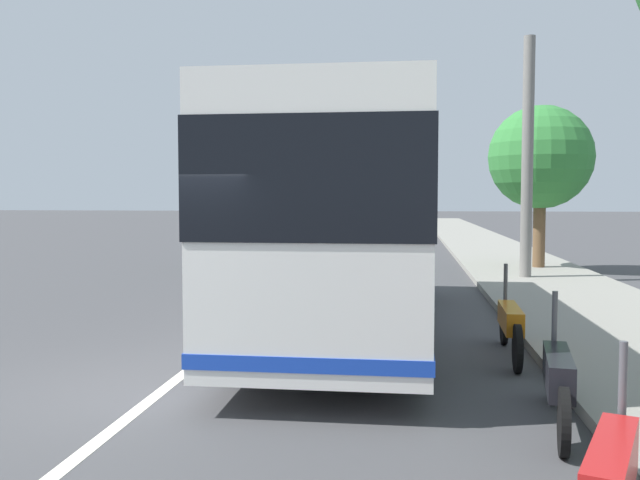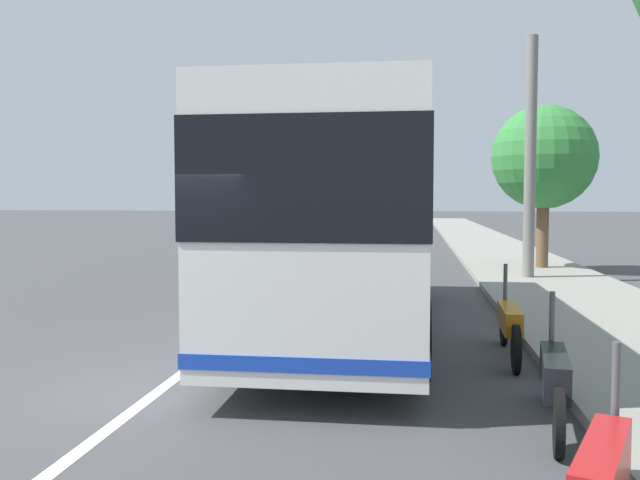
# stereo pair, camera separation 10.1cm
# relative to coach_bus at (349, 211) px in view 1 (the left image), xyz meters

# --- Properties ---
(ground_plane) EXTENTS (220.00, 220.00, 0.00)m
(ground_plane) POSITION_rel_coach_bus_xyz_m (-4.23, 1.85, -2.03)
(ground_plane) COLOR #424244
(sidewalk_curb) EXTENTS (110.00, 3.60, 0.14)m
(sidewalk_curb) POSITION_rel_coach_bus_xyz_m (5.77, -4.57, -1.96)
(sidewalk_curb) COLOR gray
(sidewalk_curb) RESTS_ON ground
(lane_divider_line) EXTENTS (110.00, 0.16, 0.01)m
(lane_divider_line) POSITION_rel_coach_bus_xyz_m (5.77, 1.85, -2.03)
(lane_divider_line) COLOR silver
(lane_divider_line) RESTS_ON ground
(coach_bus) EXTENTS (10.26, 2.64, 3.57)m
(coach_bus) POSITION_rel_coach_bus_xyz_m (0.00, 0.00, 0.00)
(coach_bus) COLOR silver
(coach_bus) RESTS_ON ground
(motorcycle_angled) EXTENTS (2.26, 0.42, 1.25)m
(motorcycle_angled) POSITION_rel_coach_bus_xyz_m (-4.81, -2.49, -1.56)
(motorcycle_angled) COLOR black
(motorcycle_angled) RESTS_ON ground
(motorcycle_by_tree) EXTENTS (2.39, 0.29, 1.27)m
(motorcycle_by_tree) POSITION_rel_coach_bus_xyz_m (-1.87, -2.46, -1.56)
(motorcycle_by_tree) COLOR black
(motorcycle_by_tree) RESTS_ON ground
(car_oncoming) EXTENTS (4.03, 1.96, 1.46)m
(car_oncoming) POSITION_rel_coach_bus_xyz_m (10.38, 3.75, -1.34)
(car_oncoming) COLOR #2D7238
(car_oncoming) RESTS_ON ground
(car_behind_bus) EXTENTS (4.25, 2.02, 1.50)m
(car_behind_bus) POSITION_rel_coach_bus_xyz_m (36.27, 0.35, -1.31)
(car_behind_bus) COLOR navy
(car_behind_bus) RESTS_ON ground
(car_far_distant) EXTENTS (4.57, 2.05, 1.54)m
(car_far_distant) POSITION_rel_coach_bus_xyz_m (33.03, 4.24, -1.30)
(car_far_distant) COLOR black
(car_far_distant) RESTS_ON ground
(roadside_tree_mid_block) EXTENTS (3.15, 3.15, 5.08)m
(roadside_tree_mid_block) POSITION_rel_coach_bus_xyz_m (9.87, -5.02, 1.45)
(roadside_tree_mid_block) COLOR brown
(roadside_tree_mid_block) RESTS_ON ground
(utility_pole) EXTENTS (0.30, 0.30, 6.54)m
(utility_pole) POSITION_rel_coach_bus_xyz_m (7.14, -4.17, 1.24)
(utility_pole) COLOR slate
(utility_pole) RESTS_ON ground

